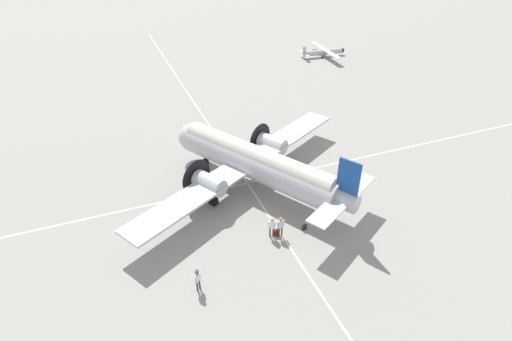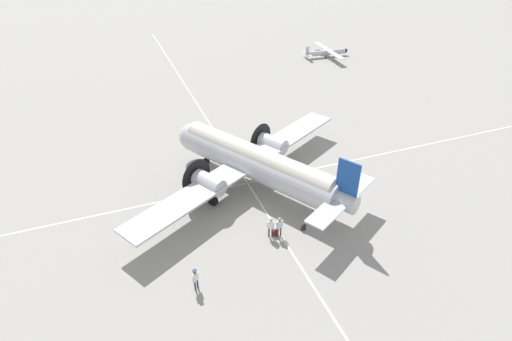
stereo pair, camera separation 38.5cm
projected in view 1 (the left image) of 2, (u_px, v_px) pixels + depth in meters
name	position (u px, v px, depth m)	size (l,w,h in m)	color
ground_plane	(256.00, 187.00, 36.90)	(300.00, 300.00, 0.00)	gray
apron_line_eastwest	(253.00, 182.00, 37.60)	(120.00, 0.16, 0.01)	silver
apron_line_northsouth	(251.00, 188.00, 36.74)	(0.16, 120.00, 0.01)	silver
airliner_main	(252.00, 161.00, 35.71)	(23.92, 18.94, 6.20)	silver
crew_foreground	(198.00, 278.00, 26.28)	(0.49, 0.40, 1.73)	navy
passenger_boarding	(272.00, 226.00, 30.66)	(0.54, 0.38, 1.80)	#2D2D33
ramp_agent	(281.00, 225.00, 30.68)	(0.63, 0.30, 1.86)	#473D2D
suitcase_near_door	(304.00, 227.00, 31.77)	(0.39, 0.13, 0.56)	#232328
suitcase_upright_spare	(277.00, 232.00, 31.22)	(0.46, 0.20, 0.62)	maroon
light_aircraft_distant	(324.00, 52.00, 70.05)	(8.08, 10.89, 2.07)	#B7BCC6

